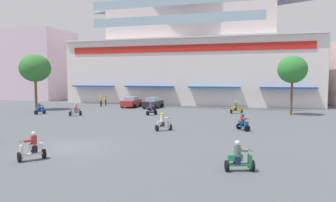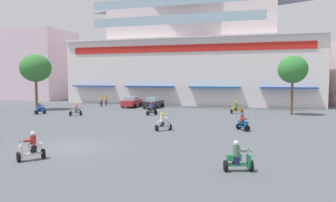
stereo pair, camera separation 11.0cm
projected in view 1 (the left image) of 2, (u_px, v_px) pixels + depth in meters
ground_plane at (144, 120)px, 31.90m from camera, size 128.00×128.00×0.00m
colonial_building at (192, 54)px, 54.31m from camera, size 41.15×19.44×19.45m
flank_building_left at (39, 65)px, 62.41m from camera, size 12.07×10.33×13.63m
plaza_tree_0 at (35, 68)px, 41.50m from camera, size 4.19×3.92×7.50m
plaza_tree_1 at (292, 70)px, 35.88m from camera, size 3.36×2.97×6.94m
parked_car_0 at (131, 102)px, 45.62m from camera, size 2.56×4.58×1.55m
parked_car_1 at (153, 103)px, 44.26m from camera, size 2.47×4.35×1.58m
scooter_rider_1 at (32, 148)px, 16.46m from camera, size 1.26×1.41×1.54m
scooter_rider_2 at (239, 159)px, 14.52m from camera, size 1.45×0.89×1.47m
scooter_rider_3 at (243, 123)px, 25.65m from camera, size 1.20×1.37×1.46m
scooter_rider_4 at (163, 123)px, 25.54m from camera, size 1.35×1.29×1.51m
scooter_rider_5 at (40, 109)px, 36.94m from camera, size 0.76×1.37×1.49m
scooter_rider_6 at (236, 108)px, 37.61m from camera, size 1.55×1.06×1.54m
scooter_rider_7 at (75, 110)px, 35.49m from camera, size 1.25×1.38×1.50m
scooter_rider_8 at (151, 110)px, 36.02m from camera, size 1.15×1.37×1.52m
pedestrian_0 at (101, 100)px, 46.69m from camera, size 0.54×0.54×1.68m
pedestrian_1 at (106, 99)px, 48.18m from camera, size 0.46×0.46×1.74m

